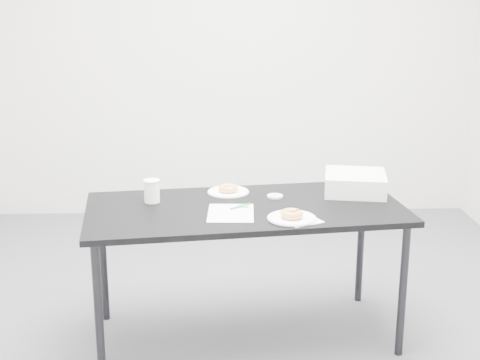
{
  "coord_description": "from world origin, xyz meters",
  "views": [
    {
      "loc": [
        -0.1,
        -3.32,
        1.77
      ],
      "look_at": [
        0.04,
        0.02,
        0.83
      ],
      "focal_mm": 50.0,
      "sensor_mm": 36.0,
      "label": 1
    }
  ],
  "objects_px": {
    "plate_near": "(292,218)",
    "plate_far": "(228,192)",
    "scorecard": "(231,213)",
    "donut_near": "(292,214)",
    "bakery_box": "(355,183)",
    "coffee_cup": "(152,191)",
    "table": "(245,216)",
    "pen": "(240,206)",
    "donut_far": "(228,188)"
  },
  "relations": [
    {
      "from": "plate_near",
      "to": "bakery_box",
      "type": "relative_size",
      "value": 0.73
    },
    {
      "from": "table",
      "to": "pen",
      "type": "height_order",
      "value": "pen"
    },
    {
      "from": "donut_near",
      "to": "donut_far",
      "type": "distance_m",
      "value": 0.54
    },
    {
      "from": "plate_far",
      "to": "coffee_cup",
      "type": "relative_size",
      "value": 1.88
    },
    {
      "from": "scorecard",
      "to": "donut_near",
      "type": "height_order",
      "value": "donut_near"
    },
    {
      "from": "donut_far",
      "to": "pen",
      "type": "bearing_deg",
      "value": -78.63
    },
    {
      "from": "plate_far",
      "to": "coffee_cup",
      "type": "height_order",
      "value": "coffee_cup"
    },
    {
      "from": "coffee_cup",
      "to": "pen",
      "type": "bearing_deg",
      "value": -13.87
    },
    {
      "from": "table",
      "to": "plate_far",
      "type": "relative_size",
      "value": 7.47
    },
    {
      "from": "plate_near",
      "to": "donut_far",
      "type": "relative_size",
      "value": 2.22
    },
    {
      "from": "donut_near",
      "to": "table",
      "type": "bearing_deg",
      "value": 134.76
    },
    {
      "from": "plate_near",
      "to": "plate_far",
      "type": "distance_m",
      "value": 0.54
    },
    {
      "from": "scorecard",
      "to": "pen",
      "type": "height_order",
      "value": "pen"
    },
    {
      "from": "donut_near",
      "to": "plate_far",
      "type": "bearing_deg",
      "value": 122.53
    },
    {
      "from": "scorecard",
      "to": "donut_far",
      "type": "xyz_separation_m",
      "value": [
        -0.0,
        0.35,
        0.02
      ]
    },
    {
      "from": "scorecard",
      "to": "bakery_box",
      "type": "relative_size",
      "value": 0.89
    },
    {
      "from": "donut_far",
      "to": "plate_far",
      "type": "bearing_deg",
      "value": 180.0
    },
    {
      "from": "table",
      "to": "coffee_cup",
      "type": "relative_size",
      "value": 14.02
    },
    {
      "from": "table",
      "to": "bakery_box",
      "type": "xyz_separation_m",
      "value": [
        0.6,
        0.22,
        0.11
      ]
    },
    {
      "from": "table",
      "to": "bakery_box",
      "type": "height_order",
      "value": "bakery_box"
    },
    {
      "from": "table",
      "to": "scorecard",
      "type": "relative_size",
      "value": 5.89
    },
    {
      "from": "pen",
      "to": "bakery_box",
      "type": "xyz_separation_m",
      "value": [
        0.63,
        0.24,
        0.05
      ]
    },
    {
      "from": "donut_far",
      "to": "coffee_cup",
      "type": "relative_size",
      "value": 0.88
    },
    {
      "from": "donut_far",
      "to": "plate_near",
      "type": "bearing_deg",
      "value": -57.47
    },
    {
      "from": "coffee_cup",
      "to": "bakery_box",
      "type": "xyz_separation_m",
      "value": [
        1.08,
        0.13,
        -0.01
      ]
    },
    {
      "from": "table",
      "to": "donut_far",
      "type": "distance_m",
      "value": 0.27
    },
    {
      "from": "bakery_box",
      "to": "donut_near",
      "type": "bearing_deg",
      "value": -121.83
    },
    {
      "from": "table",
      "to": "plate_near",
      "type": "distance_m",
      "value": 0.31
    },
    {
      "from": "table",
      "to": "plate_near",
      "type": "relative_size",
      "value": 7.15
    },
    {
      "from": "donut_far",
      "to": "bakery_box",
      "type": "relative_size",
      "value": 0.33
    },
    {
      "from": "plate_near",
      "to": "donut_near",
      "type": "distance_m",
      "value": 0.02
    },
    {
      "from": "scorecard",
      "to": "coffee_cup",
      "type": "distance_m",
      "value": 0.45
    },
    {
      "from": "scorecard",
      "to": "plate_far",
      "type": "relative_size",
      "value": 1.27
    },
    {
      "from": "coffee_cup",
      "to": "bakery_box",
      "type": "height_order",
      "value": "coffee_cup"
    },
    {
      "from": "coffee_cup",
      "to": "plate_near",
      "type": "bearing_deg",
      "value": -23.73
    },
    {
      "from": "pen",
      "to": "plate_near",
      "type": "xyz_separation_m",
      "value": [
        0.24,
        -0.19,
        -0.0
      ]
    },
    {
      "from": "scorecard",
      "to": "donut_far",
      "type": "relative_size",
      "value": 2.7
    },
    {
      "from": "donut_near",
      "to": "plate_far",
      "type": "distance_m",
      "value": 0.54
    },
    {
      "from": "donut_far",
      "to": "coffee_cup",
      "type": "xyz_separation_m",
      "value": [
        -0.4,
        -0.15,
        0.04
      ]
    },
    {
      "from": "plate_far",
      "to": "scorecard",
      "type": "bearing_deg",
      "value": -89.44
    },
    {
      "from": "scorecard",
      "to": "donut_near",
      "type": "bearing_deg",
      "value": -16.99
    },
    {
      "from": "table",
      "to": "donut_far",
      "type": "xyz_separation_m",
      "value": [
        -0.08,
        0.24,
        0.08
      ]
    },
    {
      "from": "pen",
      "to": "donut_far",
      "type": "bearing_deg",
      "value": 61.38
    },
    {
      "from": "plate_far",
      "to": "bakery_box",
      "type": "height_order",
      "value": "bakery_box"
    },
    {
      "from": "scorecard",
      "to": "bakery_box",
      "type": "xyz_separation_m",
      "value": [
        0.68,
        0.33,
        0.05
      ]
    },
    {
      "from": "coffee_cup",
      "to": "donut_far",
      "type": "bearing_deg",
      "value": 21.33
    },
    {
      "from": "pen",
      "to": "plate_far",
      "type": "height_order",
      "value": "pen"
    },
    {
      "from": "bakery_box",
      "to": "plate_near",
      "type": "bearing_deg",
      "value": -121.83
    },
    {
      "from": "plate_near",
      "to": "pen",
      "type": "bearing_deg",
      "value": 141.21
    },
    {
      "from": "bakery_box",
      "to": "pen",
      "type": "bearing_deg",
      "value": -148.68
    }
  ]
}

